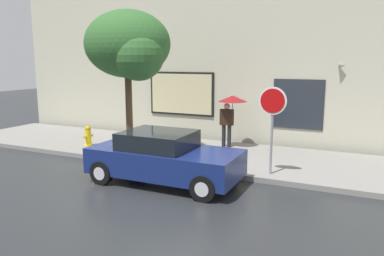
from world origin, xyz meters
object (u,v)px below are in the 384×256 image
(street_tree, at_px, (129,47))
(pedestrian_with_umbrella, at_px, (231,106))
(fire_hydrant, at_px, (88,136))
(parked_car, at_px, (164,158))
(stop_sign, at_px, (272,113))

(street_tree, bearing_deg, pedestrian_with_umbrella, 43.92)
(fire_hydrant, xyz_separation_m, pedestrian_with_umbrella, (4.85, 1.97, 1.16))
(parked_car, relative_size, pedestrian_with_umbrella, 2.14)
(stop_sign, bearing_deg, parked_car, -149.42)
(pedestrian_with_umbrella, height_order, street_tree, street_tree)
(parked_car, xyz_separation_m, stop_sign, (2.54, 1.50, 1.17))
(street_tree, relative_size, stop_sign, 1.94)
(pedestrian_with_umbrella, distance_m, stop_sign, 3.39)
(fire_hydrant, bearing_deg, parked_car, -26.37)
(street_tree, bearing_deg, fire_hydrant, 167.40)
(fire_hydrant, height_order, street_tree, street_tree)
(pedestrian_with_umbrella, distance_m, street_tree, 4.11)
(parked_car, height_order, fire_hydrant, parked_car)
(parked_car, distance_m, street_tree, 4.04)
(fire_hydrant, height_order, pedestrian_with_umbrella, pedestrian_with_umbrella)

